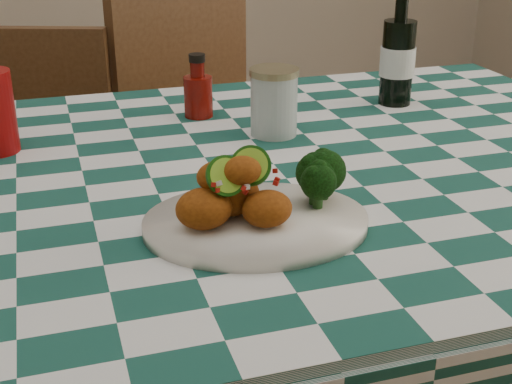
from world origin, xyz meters
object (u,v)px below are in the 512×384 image
object	(u,v)px
plate	(256,223)
beer_bottle	(399,46)
dining_table	(219,368)
mason_jar	(274,102)
wooden_chair_left	(27,211)
wooden_chair_right	(229,162)
fried_chicken_pile	(240,188)
ketchup_bottle	(198,86)

from	to	relation	value
plate	beer_bottle	xyz separation A→B (m)	(0.45, 0.48, 0.11)
dining_table	mason_jar	bearing A→B (deg)	43.75
wooden_chair_left	wooden_chair_right	world-z (taller)	wooden_chair_right
fried_chicken_pile	mason_jar	distance (m)	0.40
beer_bottle	wooden_chair_left	world-z (taller)	beer_bottle
ketchup_bottle	fried_chicken_pile	bearing A→B (deg)	-96.78
plate	wooden_chair_right	distance (m)	1.04
plate	mason_jar	world-z (taller)	mason_jar
dining_table	ketchup_bottle	size ratio (longest dim) A/B	13.25
fried_chicken_pile	dining_table	bearing A→B (deg)	85.24
ketchup_bottle	beer_bottle	world-z (taller)	beer_bottle
plate	wooden_chair_left	xyz separation A→B (m)	(-0.33, 0.94, -0.36)
dining_table	ketchup_bottle	xyz separation A→B (m)	(0.04, 0.29, 0.46)
wooden_chair_right	wooden_chair_left	bearing A→B (deg)	158.58
plate	fried_chicken_pile	size ratio (longest dim) A/B	2.18
ketchup_bottle	dining_table	bearing A→B (deg)	-98.29
beer_bottle	wooden_chair_right	xyz separation A→B (m)	(-0.23, 0.49, -0.41)
dining_table	ketchup_bottle	bearing A→B (deg)	81.71
beer_bottle	wooden_chair_left	bearing A→B (deg)	149.56
ketchup_bottle	beer_bottle	xyz separation A→B (m)	(0.42, -0.04, 0.06)
dining_table	plate	world-z (taller)	plate
mason_jar	plate	bearing A→B (deg)	-111.98
plate	beer_bottle	distance (m)	0.67
beer_bottle	ketchup_bottle	bearing A→B (deg)	175.14
dining_table	mason_jar	distance (m)	0.50
beer_bottle	wooden_chair_left	size ratio (longest dim) A/B	0.28
dining_table	wooden_chair_right	xyz separation A→B (m)	(0.22, 0.75, 0.10)
wooden_chair_left	wooden_chair_right	distance (m)	0.55
ketchup_bottle	plate	bearing A→B (deg)	-94.38
mason_jar	wooden_chair_right	xyz separation A→B (m)	(0.07, 0.61, -0.35)
mason_jar	beer_bottle	world-z (taller)	beer_bottle
wooden_chair_right	ketchup_bottle	bearing A→B (deg)	-136.51
plate	wooden_chair_right	world-z (taller)	wooden_chair_right
fried_chicken_pile	wooden_chair_left	xyz separation A→B (m)	(-0.31, 0.94, -0.41)
mason_jar	beer_bottle	bearing A→B (deg)	20.33
dining_table	wooden_chair_left	bearing A→B (deg)	114.38
fried_chicken_pile	mason_jar	xyz separation A→B (m)	(0.17, 0.37, -0.00)
mason_jar	wooden_chair_left	size ratio (longest dim) A/B	0.14
fried_chicken_pile	ketchup_bottle	xyz separation A→B (m)	(0.06, 0.51, -0.00)
ketchup_bottle	mason_jar	distance (m)	0.18
ketchup_bottle	wooden_chair_right	world-z (taller)	wooden_chair_right
dining_table	beer_bottle	bearing A→B (deg)	29.41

